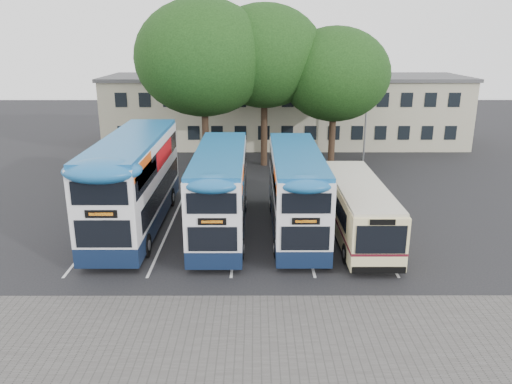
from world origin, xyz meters
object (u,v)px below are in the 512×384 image
object	(u,v)px
bus_single	(358,206)
lamp_post	(367,97)
tree_mid	(265,56)
bus_dd_mid	(221,188)
bus_dd_right	(296,188)
tree_right	(335,74)
tree_left	(203,58)
bus_dd_left	(134,178)

from	to	relation	value
bus_single	lamp_post	bearing A→B (deg)	77.01
tree_mid	bus_dd_mid	distance (m)	15.16
lamp_post	bus_dd_right	world-z (taller)	lamp_post
lamp_post	bus_dd_right	distance (m)	16.77
tree_mid	tree_right	xyz separation A→B (m)	(5.15, -0.42, -1.27)
bus_dd_right	tree_left	bearing A→B (deg)	114.83
tree_right	lamp_post	bearing A→B (deg)	32.42
tree_right	bus_single	bearing A→B (deg)	-93.05
tree_right	bus_single	distance (m)	14.99
lamp_post	bus_single	world-z (taller)	lamp_post
tree_mid	bus_dd_right	distance (m)	14.99
tree_left	bus_dd_left	distance (m)	13.23
bus_dd_left	bus_dd_right	bearing A→B (deg)	-4.39
tree_left	bus_dd_left	xyz separation A→B (m)	(-2.54, -11.76, -5.50)
bus_dd_mid	bus_single	xyz separation A→B (m)	(6.83, -0.64, -0.75)
lamp_post	bus_dd_right	size ratio (longest dim) A/B	0.90
tree_right	bus_dd_left	size ratio (longest dim) A/B	0.90
bus_dd_right	tree_right	bearing A→B (deg)	74.16
tree_left	tree_right	world-z (taller)	tree_left
bus_dd_mid	tree_left	bearing A→B (deg)	98.80
tree_mid	bus_dd_right	world-z (taller)	tree_mid
tree_right	bus_single	xyz separation A→B (m)	(-0.74, -13.98, -5.35)
tree_right	bus_dd_left	distance (m)	17.99
bus_dd_left	bus_dd_mid	bearing A→B (deg)	-8.81
bus_single	tree_mid	bearing A→B (deg)	106.99
lamp_post	bus_dd_mid	distance (m)	18.66
bus_dd_mid	tree_right	bearing A→B (deg)	60.40
tree_mid	bus_dd_mid	world-z (taller)	tree_mid
tree_right	bus_single	size ratio (longest dim) A/B	1.11
lamp_post	bus_single	size ratio (longest dim) A/B	0.97
bus_dd_right	bus_single	bearing A→B (deg)	-12.96
lamp_post	tree_mid	bearing A→B (deg)	-169.97
tree_right	bus_dd_right	xyz separation A→B (m)	(-3.77, -13.29, -4.63)
bus_dd_mid	bus_single	distance (m)	6.91
tree_mid	bus_dd_left	distance (m)	15.80
tree_left	bus_dd_right	xyz separation A→B (m)	(5.74, -12.40, -5.83)
tree_left	tree_right	distance (m)	9.62
lamp_post	bus_dd_mid	world-z (taller)	lamp_post
tree_right	tree_left	bearing A→B (deg)	-174.65
tree_left	tree_mid	world-z (taller)	tree_left
tree_right	bus_dd_right	distance (m)	14.57
tree_mid	bus_single	xyz separation A→B (m)	(4.40, -14.40, -6.62)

